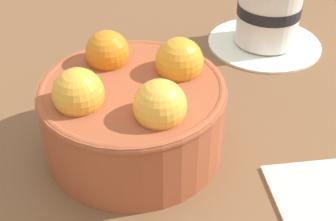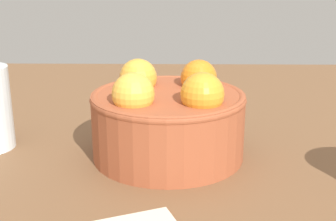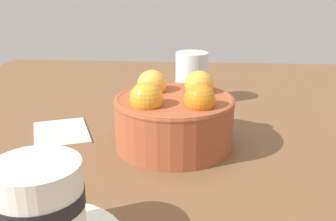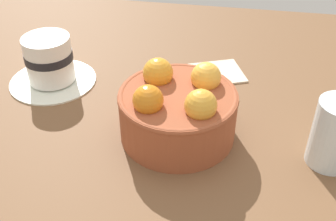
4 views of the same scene
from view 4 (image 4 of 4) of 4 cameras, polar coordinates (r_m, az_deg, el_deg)
name	(u,v)px [view 4 (image 4 of 4)]	position (r cm, az deg, el deg)	size (l,w,h in cm)	color
ground_plane	(177,144)	(64.07, 1.26, -4.66)	(116.09, 99.94, 4.11)	brown
terracotta_bowl	(178,109)	(59.92, 1.35, 0.14)	(17.15, 17.15, 10.53)	#9E4C2D
coffee_cup	(50,62)	(75.43, -15.90, 6.36)	(15.18, 15.18, 8.65)	white
water_glass	(335,134)	(59.45, 21.94, -2.97)	(6.21, 6.21, 9.75)	silver
folded_napkin	(212,73)	(77.02, 6.07, 5.17)	(11.08, 8.17, 0.60)	beige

